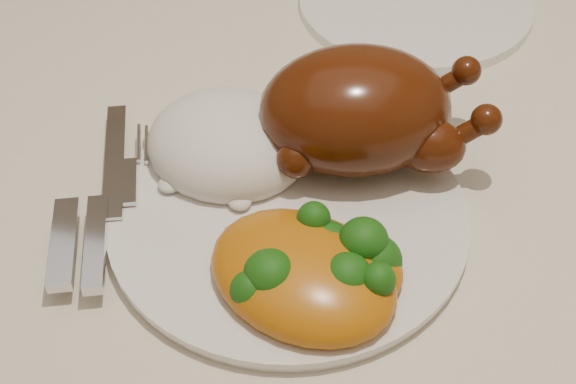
% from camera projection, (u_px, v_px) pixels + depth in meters
% --- Properties ---
extents(dining_table, '(1.60, 0.90, 0.76)m').
position_uv_depth(dining_table, '(230.00, 133.00, 0.84)').
color(dining_table, brown).
rests_on(dining_table, floor).
extents(tablecloth, '(1.73, 1.03, 0.18)m').
position_uv_depth(tablecloth, '(226.00, 76.00, 0.79)').
color(tablecloth, beige).
rests_on(tablecloth, dining_table).
extents(dinner_plate, '(0.32, 0.32, 0.01)m').
position_uv_depth(dinner_plate, '(288.00, 216.00, 0.61)').
color(dinner_plate, white).
rests_on(dinner_plate, tablecloth).
extents(side_plate, '(0.28, 0.28, 0.01)m').
position_uv_depth(side_plate, '(415.00, 3.00, 0.82)').
color(side_plate, white).
rests_on(side_plate, tablecloth).
extents(roast_chicken, '(0.20, 0.16, 0.10)m').
position_uv_depth(roast_chicken, '(361.00, 110.00, 0.62)').
color(roast_chicken, '#4F1D08').
rests_on(roast_chicken, dinner_plate).
extents(rice_mound, '(0.14, 0.13, 0.07)m').
position_uv_depth(rice_mound, '(228.00, 144.00, 0.64)').
color(rice_mound, white).
rests_on(rice_mound, dinner_plate).
extents(mac_and_cheese, '(0.17, 0.15, 0.06)m').
position_uv_depth(mac_and_cheese, '(314.00, 271.00, 0.55)').
color(mac_and_cheese, orange).
rests_on(mac_and_cheese, dinner_plate).
extents(cutlery, '(0.08, 0.20, 0.01)m').
position_uv_depth(cutlery, '(95.00, 215.00, 0.59)').
color(cutlery, silver).
rests_on(cutlery, dinner_plate).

